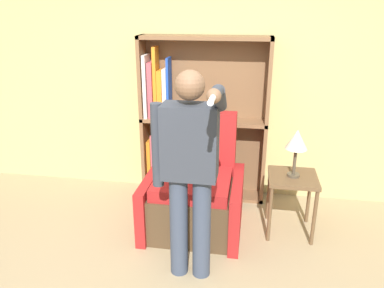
# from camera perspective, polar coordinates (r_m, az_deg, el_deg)

# --- Properties ---
(wall_back) EXTENTS (8.00, 0.06, 2.80)m
(wall_back) POSITION_cam_1_polar(r_m,az_deg,el_deg) (4.36, 1.67, 10.09)
(wall_back) COLOR tan
(wall_back) RESTS_ON ground_plane
(bookcase) EXTENTS (1.45, 0.28, 1.88)m
(bookcase) POSITION_cam_1_polar(r_m,az_deg,el_deg) (4.35, -0.57, 3.32)
(bookcase) COLOR brown
(bookcase) RESTS_ON ground_plane
(armchair) EXTENTS (0.97, 0.91, 1.15)m
(armchair) POSITION_cam_1_polar(r_m,az_deg,el_deg) (3.88, 0.40, -7.48)
(armchair) COLOR #4C3823
(armchair) RESTS_ON ground_plane
(person_standing) EXTENTS (0.57, 0.78, 1.75)m
(person_standing) POSITION_cam_1_polar(r_m,az_deg,el_deg) (2.90, -0.39, -3.42)
(person_standing) COLOR #384256
(person_standing) RESTS_ON ground_plane
(side_table) EXTENTS (0.47, 0.47, 0.62)m
(side_table) POSITION_cam_1_polar(r_m,az_deg,el_deg) (3.83, 15.02, -6.14)
(side_table) COLOR brown
(side_table) RESTS_ON ground_plane
(table_lamp) EXTENTS (0.21, 0.21, 0.48)m
(table_lamp) POSITION_cam_1_polar(r_m,az_deg,el_deg) (3.65, 15.67, 0.38)
(table_lamp) COLOR #4C4233
(table_lamp) RESTS_ON side_table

